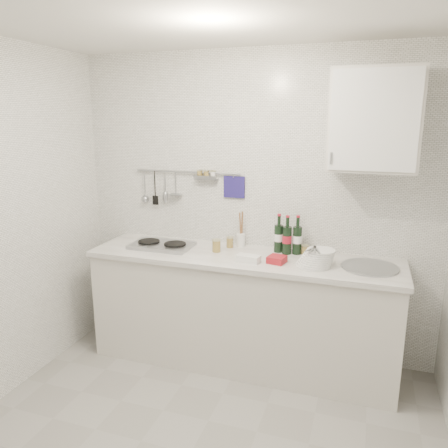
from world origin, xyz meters
name	(u,v)px	position (x,y,z in m)	size (l,w,h in m)	color
ceiling	(180,1)	(0.00, 0.00, 2.50)	(3.00, 3.00, 0.00)	silver
back_wall	(253,207)	(0.00, 1.40, 1.25)	(3.00, 0.02, 2.50)	silver
counter	(243,312)	(0.01, 1.10, 0.43)	(2.44, 0.64, 0.96)	beige
wall_rail	(185,183)	(-0.60, 1.37, 1.43)	(0.98, 0.09, 0.34)	#93969B
wall_cabinet	(374,121)	(0.90, 1.22, 1.95)	(0.60, 0.38, 0.70)	beige
plate_stack_hob	(160,247)	(-0.70, 1.07, 0.93)	(0.25, 0.25, 0.02)	#4D5CAF
plate_stack_sink	(317,258)	(0.58, 1.03, 0.98)	(0.28, 0.26, 0.13)	white
wine_bottles	(288,234)	(0.32, 1.26, 1.07)	(0.22, 0.10, 0.31)	black
butter_dish	(248,259)	(0.09, 0.96, 0.95)	(0.18, 0.09, 0.05)	white
strawberry_punnet	(277,259)	(0.29, 1.00, 0.95)	(0.12, 0.12, 0.05)	#B5142E
utensil_crock	(241,238)	(-0.08, 1.33, 0.99)	(0.07, 0.07, 0.30)	white
jar_a	(230,242)	(-0.16, 1.27, 0.97)	(0.06, 0.06, 0.09)	olive
jar_b	(305,250)	(0.46, 1.28, 0.96)	(0.06, 0.06, 0.08)	olive
jar_c	(325,253)	(0.62, 1.22, 0.96)	(0.06, 0.06, 0.08)	olive
jar_d	(216,246)	(-0.23, 1.12, 0.97)	(0.07, 0.07, 0.10)	olive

